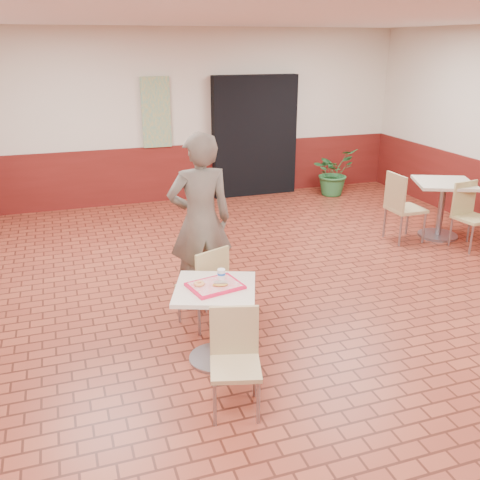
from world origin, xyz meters
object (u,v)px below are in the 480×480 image
object	(u,v)px
chair_second_front	(469,212)
potted_plant	(333,172)
chair_main_back	(206,283)
main_table	(216,312)
customer	(200,221)
serving_tray	(215,286)
paper_cup	(221,274)
long_john_donut	(220,284)
ring_donut	(199,284)
second_table	(442,200)
chair_second_left	(401,204)
chair_main_front	(235,355)

from	to	relation	value
chair_second_front	potted_plant	world-z (taller)	chair_second_front
chair_main_back	main_table	bearing A→B (deg)	59.80
customer	serving_tray	xyz separation A→B (m)	(-0.18, -1.18, -0.21)
chair_main_back	potted_plant	distance (m)	5.47
main_table	serving_tray	size ratio (longest dim) A/B	1.66
customer	serving_tray	distance (m)	1.21
chair_main_back	chair_second_front	size ratio (longest dim) A/B	0.94
paper_cup	long_john_donut	bearing A→B (deg)	-110.21
ring_donut	main_table	bearing A→B (deg)	-10.85
long_john_donut	potted_plant	xyz separation A→B (m)	(3.67, 4.79, -0.34)
main_table	second_table	distance (m)	4.62
main_table	serving_tray	world-z (taller)	serving_tray
paper_cup	potted_plant	xyz separation A→B (m)	(3.61, 4.64, -0.37)
customer	long_john_donut	xyz separation A→B (m)	(-0.15, -1.22, -0.17)
chair_main_back	second_table	size ratio (longest dim) A/B	1.03
customer	second_table	size ratio (longest dim) A/B	2.26
customer	second_table	world-z (taller)	customer
customer	serving_tray	size ratio (longest dim) A/B	4.31
second_table	chair_second_left	world-z (taller)	chair_second_left
chair_main_back	serving_tray	bearing A→B (deg)	59.80
paper_cup	chair_main_front	bearing A→B (deg)	-99.45
second_table	chair_main_back	bearing A→B (deg)	-159.45
chair_main_back	chair_second_front	bearing A→B (deg)	171.80
customer	potted_plant	xyz separation A→B (m)	(3.52, 3.56, -0.51)
ring_donut	potted_plant	distance (m)	6.09
main_table	chair_second_front	xyz separation A→B (m)	(4.19, 1.66, 0.02)
main_table	potted_plant	xyz separation A→B (m)	(3.70, 4.74, -0.05)
customer	potted_plant	size ratio (longest dim) A/B	2.16
potted_plant	second_table	bearing A→B (deg)	-81.35
chair_second_front	long_john_donut	bearing A→B (deg)	-165.27
chair_main_back	second_table	distance (m)	4.29
chair_second_left	potted_plant	distance (m)	2.60
chair_second_left	long_john_donut	bearing A→B (deg)	122.82
chair_main_front	long_john_donut	distance (m)	0.71
chair_main_back	serving_tray	size ratio (longest dim) A/B	1.96
paper_cup	chair_second_left	bearing A→B (deg)	31.80
paper_cup	customer	bearing A→B (deg)	84.94
ring_donut	chair_second_left	size ratio (longest dim) A/B	0.10
chair_main_back	customer	distance (m)	0.73
serving_tray	long_john_donut	distance (m)	0.07
customer	chair_second_left	bearing A→B (deg)	-162.38
chair_main_front	chair_second_left	distance (m)	4.47
chair_second_left	potted_plant	size ratio (longest dim) A/B	1.14
paper_cup	chair_second_left	size ratio (longest dim) A/B	0.09
serving_tray	paper_cup	bearing A→B (deg)	47.35
ring_donut	long_john_donut	world-z (taller)	long_john_donut
long_john_donut	second_table	size ratio (longest dim) A/B	0.17
chair_main_back	long_john_donut	bearing A→B (deg)	63.26
chair_second_left	chair_second_front	bearing A→B (deg)	-123.00
main_table	potted_plant	bearing A→B (deg)	52.00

